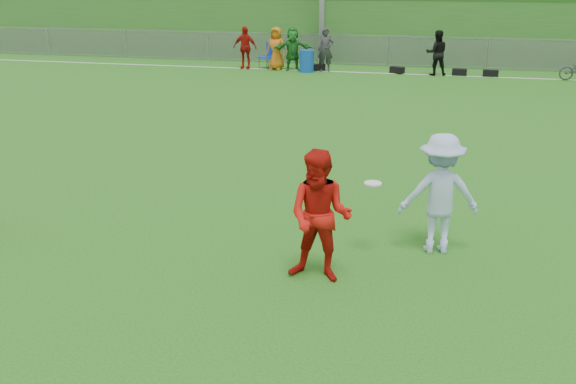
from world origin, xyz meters
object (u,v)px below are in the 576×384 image
(player_red_center, at_px, (320,217))
(player_blue, at_px, (440,194))
(frisbee, at_px, (373,183))
(recycling_bin, at_px, (307,61))

(player_red_center, height_order, player_blue, player_red_center)
(player_red_center, relative_size, frisbee, 7.15)
(player_red_center, relative_size, player_blue, 1.01)
(frisbee, distance_m, recycling_bin, 17.30)
(player_blue, distance_m, frisbee, 0.99)
(frisbee, bearing_deg, recycling_bin, 104.87)
(player_red_center, xyz_separation_m, player_blue, (1.47, 1.26, -0.01))
(player_blue, bearing_deg, recycling_bin, -83.99)
(player_red_center, distance_m, frisbee, 1.10)
(player_red_center, bearing_deg, recycling_bin, 107.34)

